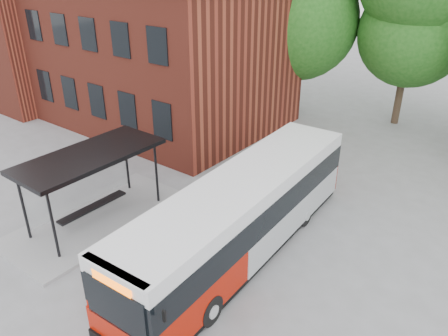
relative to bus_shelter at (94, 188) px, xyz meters
The scene contains 6 objects.
ground 4.83m from the bus_shelter, 12.53° to the left, with size 100.00×100.00×0.00m, color slate.
station_building 13.42m from the bus_shelter, 130.36° to the left, with size 18.40×10.40×8.50m, color maroon, non-canonical shape.
bus_shelter is the anchor object (origin of this frame).
tree_0 17.54m from the bus_shelter, 95.04° to the left, with size 7.92×7.92×11.00m, color #1A4E14, non-canonical shape.
tree_1 19.19m from the bus_shelter, 73.01° to the left, with size 7.92×7.92×10.40m, color #1A4E14, non-canonical shape.
city_bus 5.84m from the bus_shelter, 17.85° to the left, with size 2.41×11.33×2.88m, color #A51203, non-canonical shape.
Camera 1 is at (8.16, -9.39, 9.42)m, focal length 35.00 mm.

